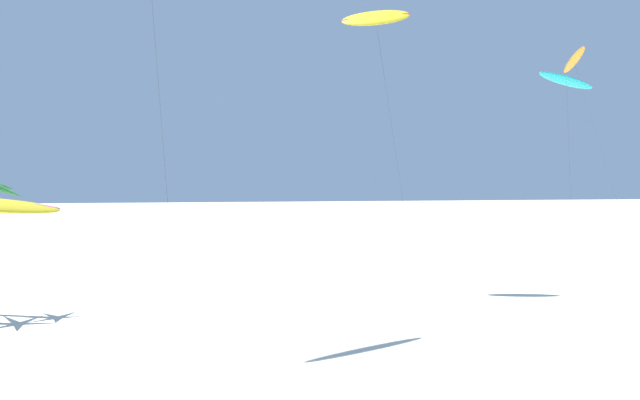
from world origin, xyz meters
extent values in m
cone|color=#33843D|center=(-16.73, 39.40, 7.29)|extent=(2.03, 0.68, 1.25)
cone|color=#33843D|center=(-17.15, 40.17, 7.47)|extent=(1.47, 2.02, 0.91)
ellipsoid|color=yellow|center=(6.13, 44.85, 18.72)|extent=(4.76, 2.26, 1.78)
ellipsoid|color=red|center=(6.13, 44.85, 18.76)|extent=(4.75, 1.40, 0.94)
cylinder|color=#4C4C51|center=(7.18, 42.90, 9.32)|extent=(2.12, 3.91, 18.64)
ellipsoid|color=orange|center=(27.26, 59.70, 18.01)|extent=(2.99, 8.05, 2.02)
ellipsoid|color=#EA5193|center=(27.26, 59.70, 18.05)|extent=(2.34, 8.04, 1.74)
cylinder|color=#4C4C51|center=(28.20, 55.49, 8.95)|extent=(1.91, 8.44, 17.91)
ellipsoid|color=#19B2B7|center=(24.42, 54.93, 15.67)|extent=(6.71, 4.40, 1.72)
ellipsoid|color=white|center=(24.42, 54.93, 15.71)|extent=(6.40, 3.71, 1.35)
cylinder|color=#4C4C51|center=(24.30, 53.72, 7.78)|extent=(0.26, 2.42, 15.57)
cylinder|color=#4C4C51|center=(-6.95, 29.93, 10.27)|extent=(1.76, 4.63, 20.54)
camera|label=1|loc=(-3.77, -6.90, 9.28)|focal=42.88mm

